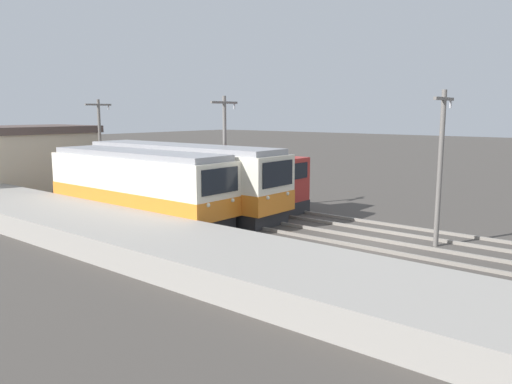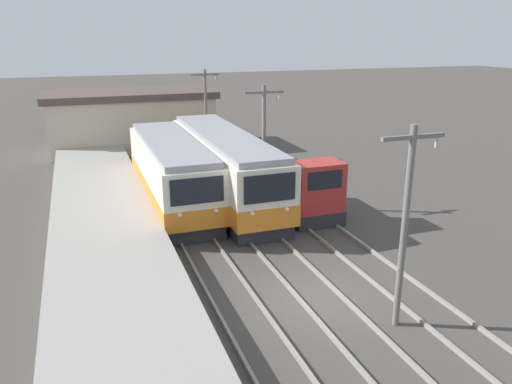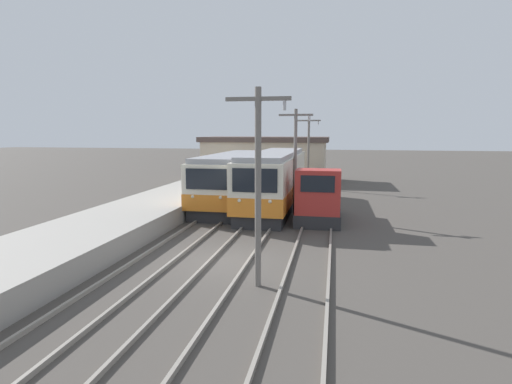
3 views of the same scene
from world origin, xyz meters
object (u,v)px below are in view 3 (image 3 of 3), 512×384
catenary_mast_mid (295,157)px  catenary_mast_far (309,149)px  shunting_locomotive (319,200)px  commuter_train_center (275,182)px  catenary_mast_near (258,180)px  commuter_train_left (233,182)px

catenary_mast_mid → catenary_mast_far: 11.56m
catenary_mast_far → catenary_mast_mid: bearing=-90.0°
shunting_locomotive → catenary_mast_far: (-1.49, 13.17, 2.22)m
commuter_train_center → catenary_mast_far: bearing=81.1°
catenary_mast_near → commuter_train_center: bearing=96.4°
commuter_train_center → shunting_locomotive: commuter_train_center is taller
catenary_mast_near → catenary_mast_mid: 11.56m
commuter_train_left → catenary_mast_far: catenary_mast_far is taller
shunting_locomotive → catenary_mast_far: bearing=96.5°
commuter_train_left → catenary_mast_near: size_ratio=1.84×
catenary_mast_far → catenary_mast_near: bearing=-90.0°
commuter_train_left → catenary_mast_mid: bearing=-24.8°
commuter_train_left → catenary_mast_mid: catenary_mast_mid is taller
catenary_mast_near → catenary_mast_mid: size_ratio=1.00×
shunting_locomotive → catenary_mast_near: size_ratio=0.79×
commuter_train_left → shunting_locomotive: commuter_train_left is taller
commuter_train_center → shunting_locomotive: bearing=-49.7°
commuter_train_left → commuter_train_center: commuter_train_center is taller
commuter_train_left → catenary_mast_mid: 5.08m
catenary_mast_near → catenary_mast_far: (0.00, 23.11, 0.00)m
catenary_mast_mid → shunting_locomotive: bearing=-47.2°
commuter_train_left → commuter_train_center: size_ratio=0.86×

